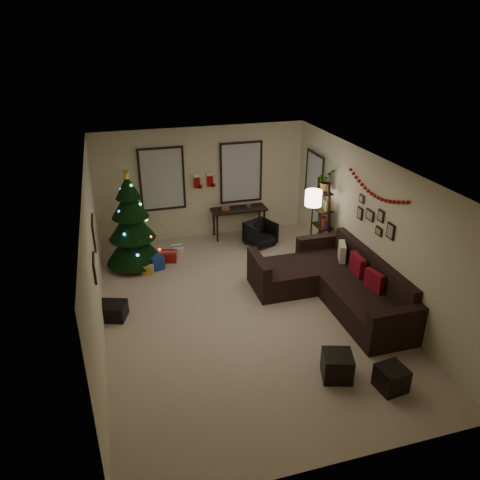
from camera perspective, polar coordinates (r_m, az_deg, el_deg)
name	(u,v)px	position (r m, az deg, el deg)	size (l,w,h in m)	color
floor	(244,310)	(8.77, 0.46, -8.51)	(7.00, 7.00, 0.00)	#BDA68F
ceiling	(244,169)	(7.62, 0.53, 8.66)	(7.00, 7.00, 0.00)	white
wall_back	(202,183)	(11.26, -4.61, 6.89)	(5.00, 5.00, 0.00)	beige
wall_front	(336,379)	(5.37, 11.60, -16.23)	(5.00, 5.00, 0.00)	beige
wall_left	(94,263)	(7.84, -17.33, -2.70)	(7.00, 7.00, 0.00)	beige
wall_right	(372,228)	(9.07, 15.82, 1.38)	(7.00, 7.00, 0.00)	beige
window_back_left	(162,179)	(11.04, -9.48, 7.33)	(1.05, 0.06, 1.50)	#728CB2
window_back_right	(241,172)	(11.39, 0.12, 8.24)	(1.05, 0.06, 1.50)	#728CB2
window_right_wall	(315,180)	(11.10, 9.08, 7.19)	(0.06, 0.90, 1.30)	#728CB2
christmas_tree	(132,227)	(10.15, -13.06, 1.60)	(1.19, 1.19, 2.22)	black
presents	(150,260)	(10.44, -10.86, -2.35)	(1.50, 1.01, 0.30)	#14591E
sofa	(336,284)	(9.14, 11.56, -5.30)	(2.16, 3.12, 0.94)	black
pillow_red_a	(374,282)	(8.71, 15.99, -4.93)	(0.11, 0.40, 0.40)	maroon
pillow_red_b	(357,266)	(9.15, 14.07, -3.14)	(0.12, 0.45, 0.45)	maroon
pillow_cream	(342,253)	(9.63, 12.29, -1.53)	(0.12, 0.41, 0.41)	beige
ottoman_near	(337,366)	(7.35, 11.74, -14.77)	(0.43, 0.43, 0.41)	black
ottoman_far	(391,378)	(7.37, 17.94, -15.73)	(0.39, 0.39, 0.37)	black
desk	(239,212)	(11.43, -0.13, 3.47)	(1.34, 0.48, 0.72)	black
desk_chair	(261,234)	(11.09, 2.52, 0.79)	(0.57, 0.53, 0.58)	black
bookshelf	(323,221)	(10.45, 10.12, 2.32)	(0.30, 0.53, 1.81)	black
potted_plant	(326,178)	(10.17, 10.39, 7.49)	(0.51, 0.44, 0.56)	#4C4C4C
floor_lamp	(313,203)	(10.00, 8.88, 4.49)	(0.35, 0.35, 1.66)	black
art_map	(94,233)	(8.53, -17.37, 0.85)	(0.04, 0.60, 0.50)	black
art_abstract	(95,268)	(7.42, -17.28, -3.25)	(0.04, 0.45, 0.35)	black
gallery	(375,219)	(8.92, 16.11, 2.48)	(0.03, 1.25, 0.54)	black
garland	(376,190)	(8.76, 16.20, 5.90)	(0.08, 1.90, 0.30)	#A5140C
stocking_left	(197,181)	(11.12, -5.24, 7.19)	(0.20, 0.05, 0.36)	#990F0C
stocking_right	(210,179)	(11.23, -3.63, 7.39)	(0.20, 0.05, 0.36)	#990F0C
storage_bin	(109,311)	(8.80, -15.64, -8.29)	(0.59, 0.40, 0.30)	black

